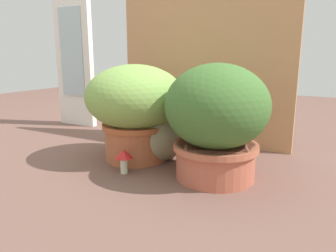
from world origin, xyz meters
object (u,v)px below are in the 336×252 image
object	(u,v)px
leafy_planter	(216,119)
mushroom_ornament_pink	(118,144)
cat	(164,135)
mushroom_ornament_red	(124,157)
grass_planter	(135,106)

from	to	relation	value
leafy_planter	mushroom_ornament_pink	distance (m)	0.50
leafy_planter	cat	xyz separation A→B (m)	(-0.29, 0.09, -0.12)
cat	mushroom_ornament_red	distance (m)	0.24
cat	mushroom_ornament_pink	distance (m)	0.22
grass_planter	cat	xyz separation A→B (m)	(0.13, 0.04, -0.13)
mushroom_ornament_pink	mushroom_ornament_red	bearing A→B (deg)	-44.79
grass_planter	leafy_planter	world-z (taller)	leafy_planter
mushroom_ornament_red	mushroom_ornament_pink	size ratio (longest dim) A/B	0.89
leafy_planter	mushroom_ornament_pink	world-z (taller)	leafy_planter
leafy_planter	cat	bearing A→B (deg)	162.13
leafy_planter	mushroom_ornament_red	world-z (taller)	leafy_planter
cat	mushroom_ornament_pink	bearing A→B (deg)	-151.39
grass_planter	mushroom_ornament_red	distance (m)	0.27
mushroom_ornament_red	leafy_planter	bearing A→B (deg)	21.04
leafy_planter	mushroom_ornament_pink	size ratio (longest dim) A/B	3.93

